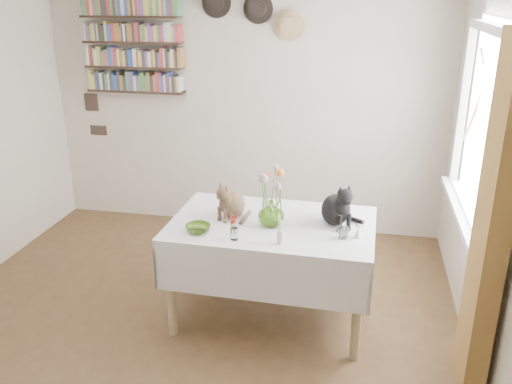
% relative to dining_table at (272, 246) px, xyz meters
% --- Properties ---
extents(room, '(4.08, 4.58, 2.58)m').
position_rel_dining_table_xyz_m(room, '(-0.58, -0.55, 0.66)').
color(room, brown).
rests_on(room, ground).
extents(window, '(0.12, 1.52, 1.32)m').
position_rel_dining_table_xyz_m(window, '(1.38, 0.25, 0.80)').
color(window, white).
rests_on(window, room).
extents(curtain, '(0.12, 0.38, 2.10)m').
position_rel_dining_table_xyz_m(curtain, '(1.32, -0.67, 0.56)').
color(curtain, brown).
rests_on(curtain, room).
extents(dining_table, '(1.49, 0.98, 0.79)m').
position_rel_dining_table_xyz_m(dining_table, '(0.00, 0.00, 0.00)').
color(dining_table, white).
rests_on(dining_table, room).
extents(tabby_cat, '(0.29, 0.31, 0.29)m').
position_rel_dining_table_xyz_m(tabby_cat, '(-0.30, 0.05, 0.34)').
color(tabby_cat, brown).
rests_on(tabby_cat, dining_table).
extents(black_cat, '(0.34, 0.36, 0.33)m').
position_rel_dining_table_xyz_m(black_cat, '(0.44, 0.07, 0.36)').
color(black_cat, black).
rests_on(black_cat, dining_table).
extents(flower_vase, '(0.22, 0.22, 0.19)m').
position_rel_dining_table_xyz_m(flower_vase, '(0.00, -0.05, 0.29)').
color(flower_vase, '#8AB942').
rests_on(flower_vase, dining_table).
extents(green_bowl, '(0.19, 0.19, 0.05)m').
position_rel_dining_table_xyz_m(green_bowl, '(-0.48, -0.27, 0.22)').
color(green_bowl, '#8AB942').
rests_on(green_bowl, dining_table).
extents(drinking_glass, '(0.10, 0.10, 0.08)m').
position_rel_dining_table_xyz_m(drinking_glass, '(0.52, -0.17, 0.23)').
color(drinking_glass, white).
rests_on(drinking_glass, dining_table).
extents(candlestick, '(0.05, 0.05, 0.17)m').
position_rel_dining_table_xyz_m(candlestick, '(0.11, -0.33, 0.25)').
color(candlestick, white).
rests_on(candlestick, dining_table).
extents(berry_jar, '(0.05, 0.05, 0.21)m').
position_rel_dining_table_xyz_m(berry_jar, '(-0.20, -0.33, 0.29)').
color(berry_jar, white).
rests_on(berry_jar, dining_table).
extents(porcelain_figurine, '(0.05, 0.05, 0.10)m').
position_rel_dining_table_xyz_m(porcelain_figurine, '(0.61, -0.14, 0.24)').
color(porcelain_figurine, white).
rests_on(porcelain_figurine, dining_table).
extents(flower_bouquet, '(0.17, 0.13, 0.39)m').
position_rel_dining_table_xyz_m(flower_bouquet, '(0.00, -0.04, 0.53)').
color(flower_bouquet, '#4C7233').
rests_on(flower_bouquet, flower_vase).
extents(bookshelf_unit, '(1.00, 0.16, 0.91)m').
position_rel_dining_table_xyz_m(bookshelf_unit, '(-1.68, 1.61, 1.25)').
color(bookshelf_unit, black).
rests_on(bookshelf_unit, room).
extents(wall_hats, '(0.98, 0.09, 0.48)m').
position_rel_dining_table_xyz_m(wall_hats, '(-0.47, 1.64, 1.57)').
color(wall_hats, black).
rests_on(wall_hats, room).
extents(wall_art_plaques, '(0.21, 0.02, 0.44)m').
position_rel_dining_table_xyz_m(wall_art_plaques, '(-2.21, 1.68, 0.53)').
color(wall_art_plaques, '#38281E').
rests_on(wall_art_plaques, room).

